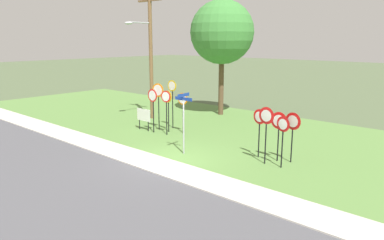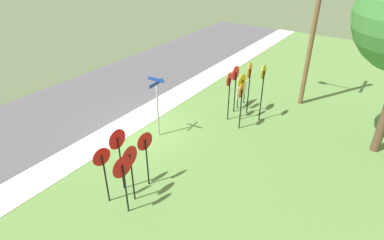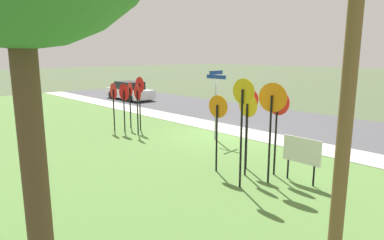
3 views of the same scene
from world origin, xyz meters
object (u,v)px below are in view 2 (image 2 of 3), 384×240
at_px(stop_sign_far_center, 235,79).
at_px(yield_sign_far_right, 130,161).
at_px(yield_sign_far_left, 123,172).
at_px(yield_sign_center, 118,146).
at_px(street_name_post, 157,102).
at_px(stop_sign_near_right, 242,88).
at_px(utility_pole, 313,16).
at_px(yield_sign_near_left, 145,147).
at_px(stop_sign_far_left, 263,82).
at_px(stop_sign_center_tall, 249,77).
at_px(stop_sign_far_right, 229,87).
at_px(yield_sign_near_right, 103,163).
at_px(notice_board, 242,91).
at_px(stop_sign_near_left, 241,97).

bearing_deg(stop_sign_far_center, yield_sign_far_right, 2.07).
distance_m(yield_sign_far_left, yield_sign_far_right, 0.57).
bearing_deg(yield_sign_center, street_name_post, -158.73).
xyz_separation_m(stop_sign_near_right, utility_pole, (-3.49, 1.80, 2.93)).
bearing_deg(utility_pole, yield_sign_near_left, -13.58).
bearing_deg(utility_pole, stop_sign_far_left, -17.97).
bearing_deg(yield_sign_far_right, stop_sign_far_left, 167.21).
relative_size(stop_sign_center_tall, yield_sign_near_left, 1.24).
bearing_deg(stop_sign_far_right, yield_sign_far_left, -4.17).
xyz_separation_m(stop_sign_near_right, yield_sign_center, (6.95, -1.15, 0.12)).
relative_size(yield_sign_far_right, utility_pole, 0.25).
xyz_separation_m(stop_sign_center_tall, yield_sign_near_right, (8.49, -1.10, -0.41)).
bearing_deg(stop_sign_near_right, yield_sign_near_left, 1.08).
bearing_deg(stop_sign_far_center, stop_sign_near_right, 49.84).
xyz_separation_m(yield_sign_near_right, yield_sign_far_left, (-0.02, 0.89, 0.02)).
relative_size(stop_sign_near_right, yield_sign_far_left, 1.09).
distance_m(yield_sign_center, utility_pole, 11.20).
relative_size(yield_sign_far_left, notice_board, 1.75).
bearing_deg(yield_sign_near_left, yield_sign_near_right, -14.12).
distance_m(stop_sign_far_left, stop_sign_far_center, 1.49).
bearing_deg(stop_sign_far_center, stop_sign_center_tall, 110.51).
relative_size(stop_sign_far_center, yield_sign_center, 1.01).
bearing_deg(yield_sign_center, yield_sign_far_right, 76.18).
distance_m(stop_sign_far_center, notice_board, 1.27).
height_order(stop_sign_center_tall, yield_sign_far_left, stop_sign_center_tall).
xyz_separation_m(stop_sign_near_left, yield_sign_far_left, (6.88, -0.59, -0.03)).
xyz_separation_m(stop_sign_near_left, stop_sign_center_tall, (-1.58, -0.38, 0.35)).
bearing_deg(notice_board, stop_sign_near_right, 24.81).
bearing_deg(stop_sign_near_left, notice_board, -160.64).
distance_m(stop_sign_near_right, street_name_post, 4.16).
bearing_deg(stop_sign_far_left, yield_sign_near_right, -15.99).
distance_m(stop_sign_far_left, yield_sign_far_left, 8.23).
relative_size(stop_sign_near_right, yield_sign_center, 0.97).
bearing_deg(notice_board, stop_sign_near_left, 24.62).
height_order(yield_sign_near_left, notice_board, yield_sign_near_left).
bearing_deg(yield_sign_center, stop_sign_near_right, 172.74).
bearing_deg(street_name_post, stop_sign_near_left, 129.42).
distance_m(stop_sign_far_left, yield_sign_near_right, 8.41).
xyz_separation_m(stop_sign_near_right, yield_sign_far_left, (7.68, -0.23, -0.10)).
height_order(stop_sign_center_tall, utility_pole, utility_pole).
bearing_deg(stop_sign_near_right, stop_sign_far_left, 126.10).
relative_size(yield_sign_center, street_name_post, 0.87).
distance_m(stop_sign_far_right, yield_sign_near_right, 7.37).
height_order(yield_sign_near_right, yield_sign_center, yield_sign_center).
height_order(stop_sign_near_left, stop_sign_near_right, stop_sign_near_right).
xyz_separation_m(stop_sign_far_center, yield_sign_far_left, (8.24, 0.42, -0.19)).
distance_m(yield_sign_near_right, yield_sign_center, 0.79).
bearing_deg(stop_sign_far_left, stop_sign_near_right, -62.73).
bearing_deg(yield_sign_far_right, stop_sign_center_tall, 173.52).
distance_m(yield_sign_near_right, street_name_post, 4.47).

